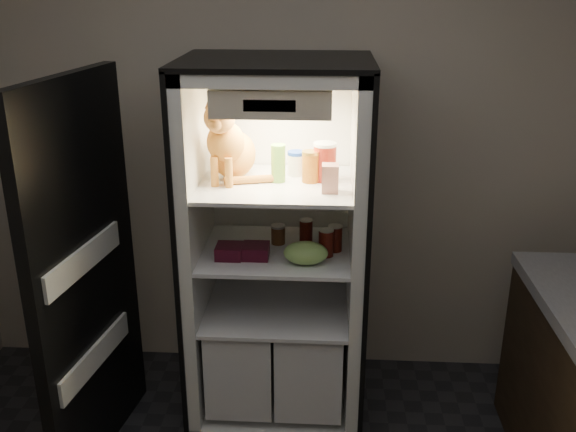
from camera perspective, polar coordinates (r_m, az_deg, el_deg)
name	(u,v)px	position (r m, az deg, el deg)	size (l,w,h in m)	color
room_shell	(237,214)	(1.75, -4.59, 0.17)	(3.60, 3.60, 3.60)	white
refrigerator	(277,270)	(3.34, -0.95, -4.86)	(0.90, 0.72, 1.88)	white
fridge_door	(86,281)	(3.10, -17.51, -5.52)	(0.18, 0.87, 1.85)	black
tabby_cat	(230,147)	(3.12, -5.21, 6.16)	(0.37, 0.43, 0.44)	#BE6818
parmesan_shaker	(278,163)	(3.09, -0.87, 4.71)	(0.07, 0.07, 0.18)	green
mayo_tub	(296,163)	(3.20, 0.74, 4.72)	(0.09, 0.09, 0.12)	white
salsa_jar	(311,166)	(3.09, 2.03, 4.42)	(0.09, 0.09, 0.15)	maroon
pepper_jar	(325,162)	(3.11, 3.29, 4.84)	(0.11, 0.11, 0.19)	maroon
cream_carton	(330,178)	(2.95, 3.77, 3.36)	(0.08, 0.08, 0.13)	beige
soda_can_a	(306,231)	(3.28, 1.61, -1.35)	(0.07, 0.07, 0.12)	black
soda_can_b	(335,238)	(3.19, 4.20, -1.98)	(0.07, 0.07, 0.13)	black
soda_can_c	(326,243)	(3.13, 3.40, -2.39)	(0.07, 0.07, 0.14)	black
condiment_jar	(278,234)	(3.27, -0.88, -1.64)	(0.07, 0.07, 0.10)	brown
grape_bag	(306,253)	(3.05, 1.59, -3.30)	(0.21, 0.15, 0.11)	#81B956
berry_box_left	(229,251)	(3.13, -5.24, -3.14)	(0.13, 0.13, 0.06)	#540E23
berry_box_right	(256,251)	(3.12, -2.88, -3.14)	(0.13, 0.13, 0.06)	#540E23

